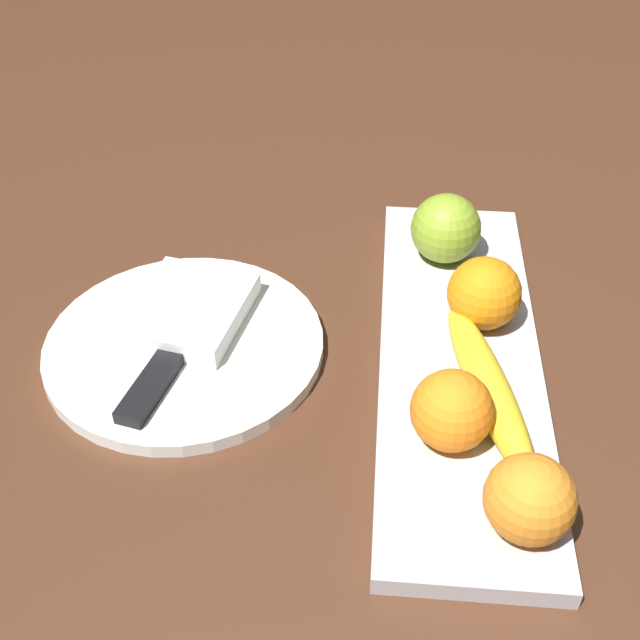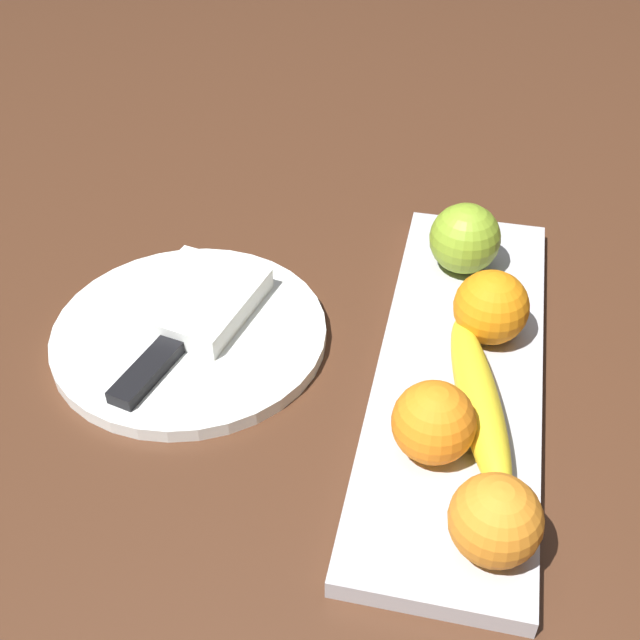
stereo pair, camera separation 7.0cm
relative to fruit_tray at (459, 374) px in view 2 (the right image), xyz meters
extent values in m
plane|color=#4A2B1A|center=(0.00, 0.03, -0.01)|extent=(2.40, 2.40, 0.00)
cube|color=#B9B8BE|center=(0.00, 0.00, 0.00)|extent=(0.46, 0.14, 0.02)
sphere|color=#83A82A|center=(0.14, 0.01, 0.04)|extent=(0.07, 0.07, 0.07)
ellipsoid|color=yellow|center=(-0.05, -0.02, 0.03)|extent=(0.20, 0.08, 0.03)
sphere|color=orange|center=(0.05, -0.02, 0.04)|extent=(0.07, 0.07, 0.07)
sphere|color=orange|center=(-0.18, -0.04, 0.04)|extent=(0.06, 0.06, 0.06)
sphere|color=orange|center=(-0.10, 0.01, 0.04)|extent=(0.06, 0.06, 0.06)
cylinder|color=white|center=(0.00, 0.25, 0.00)|extent=(0.25, 0.25, 0.01)
cube|color=white|center=(0.03, 0.25, 0.02)|extent=(0.13, 0.12, 0.02)
cube|color=silver|center=(0.00, 0.25, 0.01)|extent=(0.15, 0.05, 0.00)
cube|color=black|center=(-0.06, 0.26, 0.01)|extent=(0.09, 0.04, 0.01)
camera|label=1|loc=(-0.53, 0.08, 0.49)|focal=45.58mm
camera|label=2|loc=(-0.52, 0.01, 0.49)|focal=45.58mm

